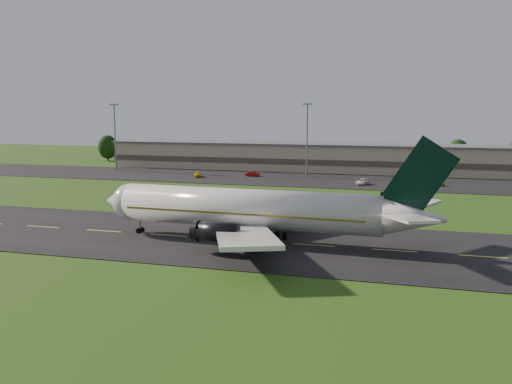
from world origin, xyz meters
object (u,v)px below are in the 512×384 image
(service_vehicle_d, at_px, (434,183))
(light_mast_centre, at_px, (307,131))
(light_mast_west, at_px, (115,129))
(terminal, at_px, (322,158))
(service_vehicle_a, at_px, (198,174))
(airliner, at_px, (254,210))
(service_vehicle_c, at_px, (362,182))
(service_vehicle_b, at_px, (253,174))

(service_vehicle_d, bearing_deg, light_mast_centre, 90.80)
(service_vehicle_d, bearing_deg, light_mast_west, 101.66)
(light_mast_west, relative_size, service_vehicle_d, 3.99)
(light_mast_west, distance_m, service_vehicle_d, 95.44)
(terminal, bearing_deg, service_vehicle_a, -138.33)
(airliner, height_order, service_vehicle_a, airliner)
(light_mast_west, bearing_deg, service_vehicle_c, -10.05)
(airliner, bearing_deg, service_vehicle_b, 108.76)
(light_mast_west, height_order, service_vehicle_c, light_mast_west)
(light_mast_centre, relative_size, service_vehicle_d, 3.99)
(light_mast_centre, xyz_separation_m, service_vehicle_a, (-28.56, -10.48, -11.92))
(terminal, xyz_separation_m, light_mast_centre, (-1.40, -16.18, 8.75))
(light_mast_west, height_order, light_mast_centre, same)
(light_mast_west, xyz_separation_m, service_vehicle_a, (31.44, -10.48, -11.92))
(light_mast_west, relative_size, service_vehicle_b, 5.12)
(light_mast_west, xyz_separation_m, service_vehicle_d, (94.10, -10.63, -11.90))
(terminal, height_order, light_mast_west, light_mast_west)
(light_mast_west, height_order, service_vehicle_d, light_mast_west)
(airliner, height_order, service_vehicle_d, airliner)
(airliner, distance_m, terminal, 96.46)
(service_vehicle_a, distance_m, service_vehicle_b, 15.30)
(light_mast_centre, bearing_deg, service_vehicle_a, -159.85)
(terminal, xyz_separation_m, service_vehicle_b, (-15.77, -20.96, -3.24))
(airliner, xyz_separation_m, service_vehicle_d, (25.80, 69.40, -3.82))
(service_vehicle_c, relative_size, service_vehicle_d, 0.99)
(airliner, bearing_deg, service_vehicle_a, 119.92)
(terminal, xyz_separation_m, service_vehicle_c, (15.50, -29.80, -3.19))
(light_mast_centre, distance_m, service_vehicle_b, 19.31)
(terminal, distance_m, service_vehicle_c, 33.74)
(light_mast_centre, bearing_deg, terminal, 85.05)
(terminal, relative_size, light_mast_west, 7.13)
(terminal, bearing_deg, airliner, -85.90)
(light_mast_centre, height_order, service_vehicle_d, light_mast_centre)
(service_vehicle_b, bearing_deg, light_mast_west, 83.60)
(service_vehicle_b, relative_size, service_vehicle_d, 0.78)
(light_mast_centre, distance_m, service_vehicle_c, 24.77)
(service_vehicle_b, bearing_deg, light_mast_centre, -72.05)
(light_mast_centre, distance_m, service_vehicle_a, 32.67)
(service_vehicle_a, bearing_deg, light_mast_west, 135.62)
(airliner, height_order, light_mast_centre, light_mast_centre)
(light_mast_west, bearing_deg, service_vehicle_b, -5.97)
(service_vehicle_c, bearing_deg, terminal, 129.09)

